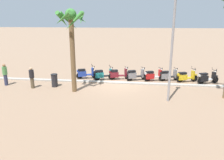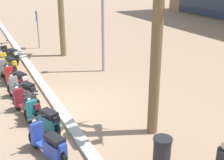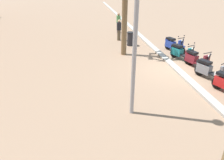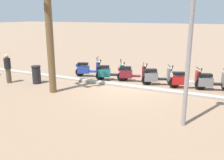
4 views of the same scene
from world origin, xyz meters
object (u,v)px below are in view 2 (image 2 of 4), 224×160
object	(u,v)px
scooter_red_tail_end	(17,80)
scooter_teal_mid_front	(44,119)
scooter_grey_last_in_row	(23,91)
scooter_grey_far_back	(8,72)
scooter_maroon_mid_centre	(28,106)
scooter_yellow_mid_rear	(9,64)
litter_bin	(162,154)
crossing_sign	(37,25)
scooter_blue_lead_nearest	(49,145)
scooter_black_second_in_line	(10,55)

from	to	relation	value
scooter_red_tail_end	scooter_teal_mid_front	world-z (taller)	scooter_teal_mid_front
scooter_grey_last_in_row	scooter_teal_mid_front	distance (m)	2.62
scooter_grey_far_back	scooter_maroon_mid_centre	size ratio (longest dim) A/B	0.94
scooter_yellow_mid_rear	scooter_grey_last_in_row	distance (m)	3.95
scooter_grey_last_in_row	litter_bin	world-z (taller)	scooter_grey_last_in_row
scooter_yellow_mid_rear	crossing_sign	xyz separation A→B (m)	(-4.20, 2.41, 1.06)
scooter_grey_far_back	scooter_teal_mid_front	size ratio (longest dim) A/B	0.97
scooter_grey_far_back	scooter_maroon_mid_centre	distance (m)	4.04
scooter_red_tail_end	scooter_blue_lead_nearest	distance (m)	5.53
scooter_black_second_in_line	scooter_maroon_mid_centre	size ratio (longest dim) A/B	0.96
scooter_black_second_in_line	crossing_sign	xyz separation A→B (m)	(-2.71, 2.14, 1.05)
scooter_yellow_mid_rear	litter_bin	bearing A→B (deg)	14.06
scooter_maroon_mid_centre	crossing_sign	xyz separation A→B (m)	(-9.56, 2.47, 1.06)
scooter_red_tail_end	crossing_sign	bearing A→B (deg)	160.39
scooter_grey_far_back	litter_bin	size ratio (longest dim) A/B	1.79
scooter_maroon_mid_centre	litter_bin	xyz separation A→B (m)	(4.40, 2.50, 0.04)
scooter_blue_lead_nearest	scooter_grey_last_in_row	bearing A→B (deg)	179.64
crossing_sign	scooter_grey_far_back	bearing A→B (deg)	-25.17
scooter_grey_far_back	scooter_teal_mid_front	world-z (taller)	scooter_teal_mid_front
scooter_teal_mid_front	crossing_sign	size ratio (longest dim) A/B	0.73
litter_bin	scooter_red_tail_end	bearing A→B (deg)	-161.40
scooter_yellow_mid_rear	scooter_red_tail_end	world-z (taller)	scooter_yellow_mid_rear
scooter_yellow_mid_rear	scooter_red_tail_end	size ratio (longest dim) A/B	1.01
scooter_maroon_mid_centre	scooter_blue_lead_nearest	size ratio (longest dim) A/B	1.06
scooter_black_second_in_line	scooter_grey_last_in_row	size ratio (longest dim) A/B	1.02
scooter_maroon_mid_centre	litter_bin	world-z (taller)	scooter_maroon_mid_centre
scooter_grey_last_in_row	scooter_maroon_mid_centre	bearing A→B (deg)	-3.67
scooter_maroon_mid_centre	scooter_blue_lead_nearest	distance (m)	2.70
scooter_grey_far_back	litter_bin	bearing A→B (deg)	17.32
scooter_teal_mid_front	scooter_maroon_mid_centre	bearing A→B (deg)	-167.17
scooter_teal_mid_front	scooter_blue_lead_nearest	bearing A→B (deg)	-7.78
scooter_grey_far_back	scooter_grey_last_in_row	size ratio (longest dim) A/B	1.00
scooter_black_second_in_line	crossing_sign	world-z (taller)	crossing_sign
scooter_maroon_mid_centre	scooter_teal_mid_front	bearing A→B (deg)	12.83
scooter_grey_far_back	scooter_red_tail_end	distance (m)	1.22
scooter_blue_lead_nearest	scooter_teal_mid_front	bearing A→B (deg)	172.22
scooter_black_second_in_line	crossing_sign	distance (m)	3.61
scooter_grey_last_in_row	scooter_maroon_mid_centre	distance (m)	1.42
scooter_black_second_in_line	scooter_grey_far_back	bearing A→B (deg)	-9.17
scooter_maroon_mid_centre	scooter_blue_lead_nearest	xyz separation A→B (m)	(2.70, 0.07, 0.00)
scooter_red_tail_end	scooter_grey_last_in_row	bearing A→B (deg)	0.87
scooter_maroon_mid_centre	scooter_grey_far_back	bearing A→B (deg)	-178.18
scooter_red_tail_end	crossing_sign	world-z (taller)	crossing_sign
scooter_red_tail_end	scooter_teal_mid_front	distance (m)	4.02
scooter_yellow_mid_rear	scooter_grey_far_back	xyz separation A→B (m)	(1.33, -0.18, 0.00)
scooter_grey_far_back	scooter_yellow_mid_rear	bearing A→B (deg)	172.09
scooter_teal_mid_front	crossing_sign	distance (m)	11.02
scooter_maroon_mid_centre	litter_bin	bearing A→B (deg)	29.63
scooter_teal_mid_front	scooter_grey_last_in_row	bearing A→B (deg)	-176.06
scooter_blue_lead_nearest	litter_bin	distance (m)	2.97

